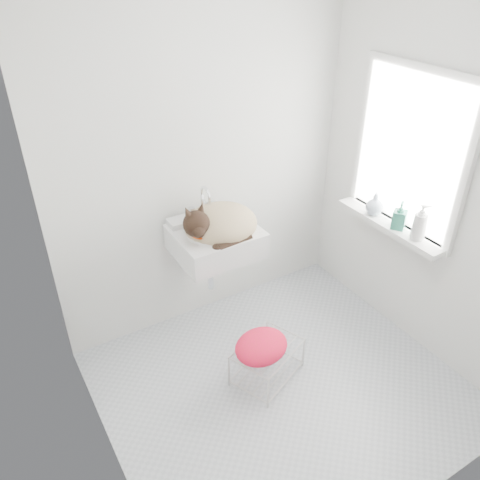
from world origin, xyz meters
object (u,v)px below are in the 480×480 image
bottle_a (416,239)px  bottle_c (373,214)px  sink (215,230)px  cat (218,225)px  wire_rack (267,360)px  bottle_b (397,228)px

bottle_a → bottle_c: (0.00, 0.39, 0.00)m
sink → bottle_c: size_ratio=3.53×
cat → bottle_a: (1.06, -0.76, -0.04)m
wire_rack → bottle_c: 1.26m
cat → sink: bearing=130.2°
wire_rack → bottle_b: bearing=-0.3°
wire_rack → bottle_b: size_ratio=2.28×
bottle_a → bottle_b: size_ratio=1.11×
cat → wire_rack: (0.03, -0.59, -0.74)m
cat → wire_rack: size_ratio=1.29×
sink → bottle_a: size_ratio=2.64×
sink → bottle_b: bearing=-30.1°
sink → bottle_a: bearing=-36.3°
sink → bottle_b: (1.07, -0.62, 0.00)m
sink → bottle_c: (1.07, -0.39, 0.00)m
cat → bottle_c: (1.06, -0.37, -0.04)m
wire_rack → bottle_a: bottle_a is taller
bottle_c → bottle_b: bearing=-90.0°
bottle_b → bottle_c: bottle_b is taller
bottle_a → bottle_c: 0.39m
sink → cat: (0.01, -0.02, 0.04)m
bottle_a → sink: bearing=143.7°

